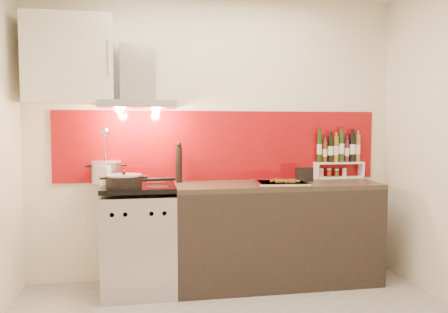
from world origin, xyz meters
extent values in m
cube|color=silver|center=(0.00, 1.40, 1.30)|extent=(3.40, 0.02, 2.60)
cube|color=maroon|center=(0.05, 1.39, 1.22)|extent=(3.00, 0.02, 0.64)
cube|color=#B7B7BA|center=(-0.70, 1.10, 0.42)|extent=(0.60, 0.60, 0.84)
cube|color=black|center=(-0.70, 0.81, 0.33)|extent=(0.50, 0.02, 0.40)
cube|color=#B7B7BA|center=(-0.70, 0.81, 0.72)|extent=(0.56, 0.02, 0.12)
cube|color=#FF190C|center=(-0.70, 0.81, 0.72)|extent=(0.10, 0.01, 0.04)
cube|color=black|center=(-0.70, 1.10, 0.89)|extent=(0.60, 0.60, 0.04)
cube|color=black|center=(0.50, 1.10, 0.43)|extent=(1.80, 0.60, 0.86)
cube|color=#32281F|center=(0.50, 1.10, 0.88)|extent=(1.80, 0.60, 0.04)
cube|color=#B7B7BA|center=(-0.70, 1.15, 1.58)|extent=(0.62, 0.50, 0.06)
cube|color=#B7B7BA|center=(-0.70, 1.30, 1.86)|extent=(0.30, 0.18, 0.50)
sphere|color=#FFD18C|center=(-0.85, 1.15, 1.54)|extent=(0.07, 0.07, 0.07)
sphere|color=#FFD18C|center=(-0.55, 1.15, 1.54)|extent=(0.07, 0.07, 0.07)
cube|color=silver|center=(-1.25, 1.22, 1.95)|extent=(0.70, 0.35, 0.72)
cylinder|color=#B7B7BA|center=(-0.98, 1.28, 1.00)|extent=(0.25, 0.25, 0.18)
cylinder|color=#99999E|center=(-0.98, 1.28, 1.09)|extent=(0.26, 0.26, 0.01)
sphere|color=black|center=(-0.98, 1.28, 1.12)|extent=(0.03, 0.03, 0.03)
cylinder|color=black|center=(-0.82, 0.98, 0.95)|extent=(0.29, 0.29, 0.09)
cylinder|color=#99999E|center=(-0.82, 0.98, 1.01)|extent=(0.29, 0.29, 0.01)
sphere|color=black|center=(-0.82, 0.98, 1.03)|extent=(0.03, 0.03, 0.03)
cylinder|color=black|center=(-0.54, 1.02, 0.96)|extent=(0.28, 0.06, 0.03)
cylinder|color=silver|center=(-0.98, 1.16, 0.99)|extent=(0.10, 0.10, 0.17)
cylinder|color=silver|center=(-0.97, 1.16, 1.21)|extent=(0.01, 0.08, 0.31)
sphere|color=silver|center=(-0.97, 1.09, 1.35)|extent=(0.07, 0.07, 0.07)
cylinder|color=black|center=(-0.35, 1.27, 1.06)|extent=(0.06, 0.06, 0.32)
sphere|color=black|center=(-0.35, 1.27, 1.24)|extent=(0.05, 0.05, 0.05)
cube|color=white|center=(1.19, 1.33, 0.91)|extent=(0.48, 0.13, 0.01)
cube|color=white|center=(0.96, 1.33, 0.97)|extent=(0.01, 0.13, 0.13)
cube|color=white|center=(1.42, 1.33, 0.97)|extent=(0.02, 0.13, 0.13)
cube|color=white|center=(1.19, 1.33, 1.05)|extent=(0.48, 0.13, 0.02)
cylinder|color=black|center=(0.99, 1.33, 1.20)|extent=(0.05, 0.05, 0.28)
cylinder|color=#5E2D10|center=(1.05, 1.33, 1.16)|extent=(0.04, 0.04, 0.20)
cylinder|color=black|center=(1.11, 1.33, 1.18)|extent=(0.05, 0.05, 0.25)
cylinder|color=olive|center=(1.16, 1.33, 1.18)|extent=(0.05, 0.05, 0.25)
cylinder|color=#1B3413|center=(1.22, 1.33, 1.20)|extent=(0.05, 0.05, 0.29)
cylinder|color=#571720|center=(1.27, 1.33, 1.16)|extent=(0.04, 0.04, 0.21)
cylinder|color=black|center=(1.33, 1.33, 1.19)|extent=(0.06, 0.06, 0.27)
cylinder|color=olive|center=(1.39, 1.33, 1.19)|extent=(0.04, 0.04, 0.27)
cylinder|color=#BBAF98|center=(1.01, 1.33, 0.95)|extent=(0.04, 0.04, 0.07)
cylinder|color=maroon|center=(1.09, 1.33, 0.95)|extent=(0.04, 0.04, 0.07)
cylinder|color=#433E21|center=(1.17, 1.33, 0.95)|extent=(0.04, 0.04, 0.06)
cylinder|color=silver|center=(1.25, 1.33, 0.95)|extent=(0.04, 0.04, 0.07)
cube|color=black|center=(0.77, 1.15, 0.96)|extent=(0.17, 0.09, 0.13)
cube|color=silver|center=(0.51, 0.98, 0.91)|extent=(0.46, 0.37, 0.01)
cube|color=silver|center=(0.51, 0.98, 0.92)|extent=(0.48, 0.39, 0.01)
cube|color=red|center=(0.51, 0.98, 0.92)|extent=(0.41, 0.32, 0.01)
cube|color=brown|center=(0.52, 1.03, 0.93)|extent=(0.06, 0.03, 0.01)
cube|color=brown|center=(0.55, 1.04, 0.93)|extent=(0.06, 0.02, 0.01)
cube|color=brown|center=(0.53, 0.93, 0.93)|extent=(0.03, 0.06, 0.01)
cube|color=brown|center=(0.47, 0.95, 0.93)|extent=(0.06, 0.02, 0.01)
cube|color=brown|center=(0.64, 0.97, 0.93)|extent=(0.05, 0.05, 0.01)
cube|color=brown|center=(0.48, 1.07, 0.93)|extent=(0.06, 0.03, 0.01)
cube|color=brown|center=(0.45, 0.96, 0.93)|extent=(0.03, 0.06, 0.01)
cube|color=brown|center=(0.54, 1.02, 0.93)|extent=(0.03, 0.06, 0.01)
cube|color=brown|center=(0.58, 0.92, 0.93)|extent=(0.06, 0.04, 0.01)
cube|color=brown|center=(0.51, 0.99, 0.93)|extent=(0.05, 0.05, 0.01)
cube|color=brown|center=(0.62, 1.01, 0.93)|extent=(0.06, 0.04, 0.01)
cube|color=brown|center=(0.57, 0.97, 0.93)|extent=(0.05, 0.05, 0.01)
cube|color=brown|center=(0.58, 0.94, 0.93)|extent=(0.04, 0.06, 0.01)
cube|color=brown|center=(0.43, 1.02, 0.93)|extent=(0.05, 0.06, 0.01)
cube|color=brown|center=(0.61, 1.01, 0.93)|extent=(0.03, 0.06, 0.01)
cube|color=brown|center=(0.58, 0.95, 0.93)|extent=(0.06, 0.04, 0.01)
camera|label=1|loc=(-0.62, -2.60, 1.40)|focal=35.00mm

